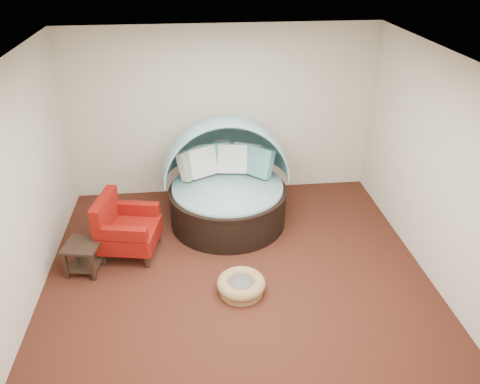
{
  "coord_description": "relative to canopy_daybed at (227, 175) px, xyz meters",
  "views": [
    {
      "loc": [
        -0.49,
        -4.77,
        3.97
      ],
      "look_at": [
        0.09,
        0.6,
        0.97
      ],
      "focal_mm": 35.0,
      "sensor_mm": 36.0,
      "label": 1
    }
  ],
  "objects": [
    {
      "name": "pet_basket",
      "position": [
        0.03,
        -1.77,
        -0.65
      ],
      "size": [
        0.65,
        0.65,
        0.21
      ],
      "rotation": [
        0.0,
        0.0,
        0.07
      ],
      "color": "olive",
      "rests_on": "floor"
    },
    {
      "name": "ceiling",
      "position": [
        0.01,
        -1.51,
        2.04
      ],
      "size": [
        5.0,
        5.0,
        0.0
      ],
      "primitive_type": "plane",
      "rotation": [
        3.14,
        0.0,
        0.0
      ],
      "color": "white",
      "rests_on": "wall_back"
    },
    {
      "name": "wall_left",
      "position": [
        -2.49,
        -1.51,
        0.64
      ],
      "size": [
        0.0,
        5.0,
        5.0
      ],
      "primitive_type": "plane",
      "rotation": [
        1.57,
        0.0,
        1.57
      ],
      "color": "beige",
      "rests_on": "floor"
    },
    {
      "name": "floor",
      "position": [
        0.01,
        -1.51,
        -0.76
      ],
      "size": [
        5.0,
        5.0,
        0.0
      ],
      "primitive_type": "plane",
      "color": "#401B12",
      "rests_on": "ground"
    },
    {
      "name": "red_armchair",
      "position": [
        -1.48,
        -0.76,
        -0.35
      ],
      "size": [
        0.89,
        0.89,
        0.89
      ],
      "rotation": [
        0.0,
        0.0,
        -0.19
      ],
      "color": "black",
      "rests_on": "floor"
    },
    {
      "name": "wall_right",
      "position": [
        2.51,
        -1.51,
        0.64
      ],
      "size": [
        0.0,
        5.0,
        5.0
      ],
      "primitive_type": "plane",
      "rotation": [
        1.57,
        0.0,
        -1.57
      ],
      "color": "beige",
      "rests_on": "floor"
    },
    {
      "name": "wall_front",
      "position": [
        0.01,
        -4.01,
        0.64
      ],
      "size": [
        5.0,
        0.0,
        5.0
      ],
      "primitive_type": "plane",
      "rotation": [
        -1.57,
        0.0,
        0.0
      ],
      "color": "beige",
      "rests_on": "floor"
    },
    {
      "name": "side_table",
      "position": [
        -1.99,
        -1.11,
        -0.48
      ],
      "size": [
        0.53,
        0.53,
        0.43
      ],
      "rotation": [
        0.0,
        0.0,
        -0.21
      ],
      "color": "black",
      "rests_on": "floor"
    },
    {
      "name": "canopy_daybed",
      "position": [
        0.0,
        0.0,
        0.0
      ],
      "size": [
        1.94,
        1.82,
        1.64
      ],
      "rotation": [
        0.0,
        0.0,
        0.02
      ],
      "color": "black",
      "rests_on": "floor"
    },
    {
      "name": "wall_back",
      "position": [
        0.01,
        0.99,
        0.64
      ],
      "size": [
        5.0,
        0.0,
        5.0
      ],
      "primitive_type": "plane",
      "rotation": [
        1.57,
        0.0,
        0.0
      ],
      "color": "beige",
      "rests_on": "floor"
    }
  ]
}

